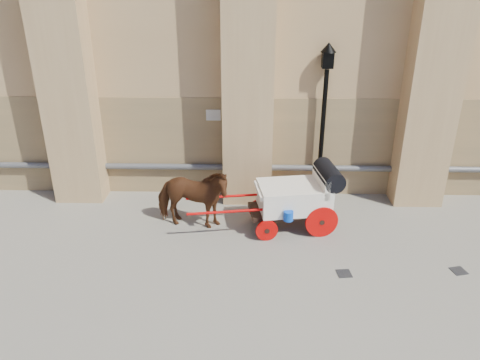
{
  "coord_description": "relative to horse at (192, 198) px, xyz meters",
  "views": [
    {
      "loc": [
        -0.9,
        -9.11,
        6.4
      ],
      "look_at": [
        -1.18,
        1.88,
        1.39
      ],
      "focal_mm": 35.0,
      "sensor_mm": 36.0,
      "label": 1
    }
  ],
  "objects": [
    {
      "name": "carriage",
      "position": [
        2.81,
        0.08,
        0.08
      ],
      "size": [
        4.11,
        1.67,
        1.75
      ],
      "rotation": [
        0.0,
        0.0,
        0.16
      ],
      "color": "black",
      "rests_on": "ground"
    },
    {
      "name": "ground",
      "position": [
        2.44,
        -1.85,
        -0.86
      ],
      "size": [
        90.0,
        90.0,
        0.0
      ],
      "primitive_type": "plane",
      "color": "slate",
      "rests_on": "ground"
    },
    {
      "name": "horse",
      "position": [
        0.0,
        0.0,
        0.0
      ],
      "size": [
        2.16,
        1.22,
        1.73
      ],
      "primitive_type": "imported",
      "rotation": [
        0.0,
        0.0,
        1.42
      ],
      "color": "brown",
      "rests_on": "ground"
    },
    {
      "name": "drain_grate_far",
      "position": [
        6.37,
        -1.88,
        -0.86
      ],
      "size": [
        0.39,
        0.39,
        0.01
      ],
      "primitive_type": "cube",
      "rotation": [
        0.0,
        0.0,
        0.26
      ],
      "color": "black",
      "rests_on": "ground"
    },
    {
      "name": "street_lamp",
      "position": [
        3.59,
        1.91,
        1.59
      ],
      "size": [
        0.43,
        0.43,
        4.58
      ],
      "color": "black",
      "rests_on": "ground"
    },
    {
      "name": "drain_grate_near",
      "position": [
        3.71,
        -2.05,
        -0.86
      ],
      "size": [
        0.35,
        0.35,
        0.01
      ],
      "primitive_type": "cube",
      "rotation": [
        0.0,
        0.0,
        0.12
      ],
      "color": "black",
      "rests_on": "ground"
    }
  ]
}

